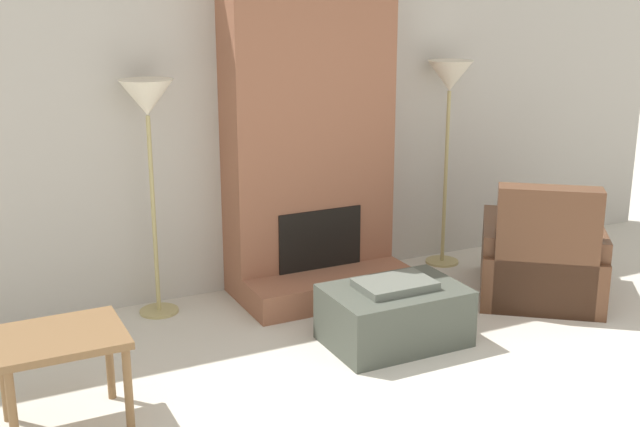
# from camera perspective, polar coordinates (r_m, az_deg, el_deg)

# --- Properties ---
(wall_back) EXTENTS (7.19, 0.06, 2.60)m
(wall_back) POSITION_cam_1_polar(r_m,az_deg,el_deg) (6.12, -1.71, 7.02)
(wall_back) COLOR #BCB7AD
(wall_back) RESTS_ON ground_plane
(fireplace) EXTENTS (1.26, 0.78, 2.60)m
(fireplace) POSITION_cam_1_polar(r_m,az_deg,el_deg) (5.91, -0.69, 5.81)
(fireplace) COLOR #935B42
(fireplace) RESTS_ON ground_plane
(ottoman) EXTENTS (0.88, 0.59, 0.43)m
(ottoman) POSITION_cam_1_polar(r_m,az_deg,el_deg) (5.24, 5.31, -7.13)
(ottoman) COLOR #474C42
(ottoman) RESTS_ON ground_plane
(armchair) EXTENTS (1.29, 1.32, 0.92)m
(armchair) POSITION_cam_1_polar(r_m,az_deg,el_deg) (6.16, 15.45, -3.35)
(armchair) COLOR brown
(armchair) RESTS_ON ground_plane
(side_table) EXTENTS (0.63, 0.53, 0.54)m
(side_table) POSITION_cam_1_polar(r_m,az_deg,el_deg) (4.34, -17.91, -9.10)
(side_table) COLOR brown
(side_table) RESTS_ON ground_plane
(floor_lamp_left) EXTENTS (0.36, 0.36, 1.65)m
(floor_lamp_left) POSITION_cam_1_polar(r_m,az_deg,el_deg) (5.49, -12.17, 7.13)
(floor_lamp_left) COLOR tan
(floor_lamp_left) RESTS_ON ground_plane
(floor_lamp_right) EXTENTS (0.36, 0.36, 1.68)m
(floor_lamp_right) POSITION_cam_1_polar(r_m,az_deg,el_deg) (6.51, 9.19, 8.85)
(floor_lamp_right) COLOR tan
(floor_lamp_right) RESTS_ON ground_plane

